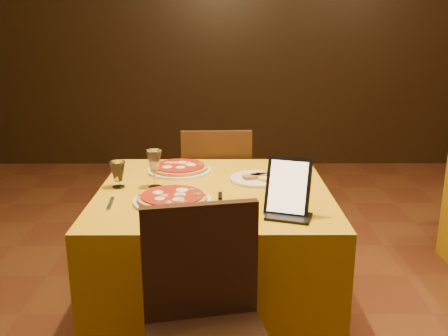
{
  "coord_description": "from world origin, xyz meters",
  "views": [
    {
      "loc": [
        -0.4,
        -1.94,
        1.51
      ],
      "look_at": [
        -0.39,
        0.32,
        0.86
      ],
      "focal_mm": 40.0,
      "sensor_mm": 36.0,
      "label": 1
    }
  ],
  "objects_px": {
    "pizza_far": "(179,169)",
    "wine_glass": "(154,169)",
    "pizza_near": "(172,199)",
    "main_table": "(214,260)",
    "tablet": "(288,186)",
    "chair_main_far": "(216,194)",
    "water_glass": "(118,175)"
  },
  "relations": [
    {
      "from": "pizza_far",
      "to": "wine_glass",
      "type": "relative_size",
      "value": 1.8
    },
    {
      "from": "chair_main_far",
      "to": "water_glass",
      "type": "xyz_separation_m",
      "value": [
        -0.46,
        -0.77,
        0.36
      ]
    },
    {
      "from": "pizza_near",
      "to": "wine_glass",
      "type": "relative_size",
      "value": 1.84
    },
    {
      "from": "chair_main_far",
      "to": "pizza_near",
      "type": "xyz_separation_m",
      "value": [
        -0.18,
        -0.97,
        0.31
      ]
    },
    {
      "from": "pizza_near",
      "to": "tablet",
      "type": "xyz_separation_m",
      "value": [
        0.49,
        -0.14,
        0.1
      ]
    },
    {
      "from": "chair_main_far",
      "to": "tablet",
      "type": "distance_m",
      "value": 1.23
    },
    {
      "from": "tablet",
      "to": "main_table",
      "type": "bearing_deg",
      "value": 151.88
    },
    {
      "from": "tablet",
      "to": "wine_glass",
      "type": "bearing_deg",
      "value": 167.87
    },
    {
      "from": "main_table",
      "to": "pizza_far",
      "type": "xyz_separation_m",
      "value": [
        -0.19,
        0.3,
        0.39
      ]
    },
    {
      "from": "pizza_far",
      "to": "water_glass",
      "type": "distance_m",
      "value": 0.39
    },
    {
      "from": "main_table",
      "to": "pizza_near",
      "type": "distance_m",
      "value": 0.47
    },
    {
      "from": "wine_glass",
      "to": "pizza_far",
      "type": "bearing_deg",
      "value": 70.95
    },
    {
      "from": "main_table",
      "to": "pizza_far",
      "type": "distance_m",
      "value": 0.53
    },
    {
      "from": "main_table",
      "to": "wine_glass",
      "type": "relative_size",
      "value": 5.79
    },
    {
      "from": "chair_main_far",
      "to": "wine_glass",
      "type": "relative_size",
      "value": 4.79
    },
    {
      "from": "main_table",
      "to": "chair_main_far",
      "type": "height_order",
      "value": "chair_main_far"
    },
    {
      "from": "pizza_near",
      "to": "tablet",
      "type": "distance_m",
      "value": 0.52
    },
    {
      "from": "chair_main_far",
      "to": "pizza_near",
      "type": "distance_m",
      "value": 1.04
    },
    {
      "from": "pizza_far",
      "to": "tablet",
      "type": "xyz_separation_m",
      "value": [
        0.5,
        -0.62,
        0.1
      ]
    },
    {
      "from": "pizza_far",
      "to": "tablet",
      "type": "bearing_deg",
      "value": -51.17
    },
    {
      "from": "chair_main_far",
      "to": "water_glass",
      "type": "height_order",
      "value": "chair_main_far"
    },
    {
      "from": "pizza_near",
      "to": "wine_glass",
      "type": "distance_m",
      "value": 0.25
    },
    {
      "from": "wine_glass",
      "to": "tablet",
      "type": "distance_m",
      "value": 0.69
    },
    {
      "from": "chair_main_far",
      "to": "water_glass",
      "type": "bearing_deg",
      "value": 56.69
    },
    {
      "from": "main_table",
      "to": "tablet",
      "type": "xyz_separation_m",
      "value": [
        0.31,
        -0.33,
        0.49
      ]
    },
    {
      "from": "water_glass",
      "to": "chair_main_far",
      "type": "bearing_deg",
      "value": 58.91
    },
    {
      "from": "pizza_near",
      "to": "water_glass",
      "type": "xyz_separation_m",
      "value": [
        -0.28,
        0.21,
        0.05
      ]
    },
    {
      "from": "chair_main_far",
      "to": "tablet",
      "type": "height_order",
      "value": "tablet"
    },
    {
      "from": "water_glass",
      "to": "main_table",
      "type": "bearing_deg",
      "value": -2.64
    },
    {
      "from": "main_table",
      "to": "tablet",
      "type": "height_order",
      "value": "tablet"
    },
    {
      "from": "pizza_far",
      "to": "tablet",
      "type": "height_order",
      "value": "tablet"
    },
    {
      "from": "main_table",
      "to": "wine_glass",
      "type": "distance_m",
      "value": 0.55
    }
  ]
}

